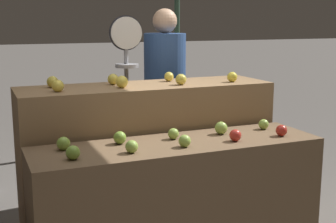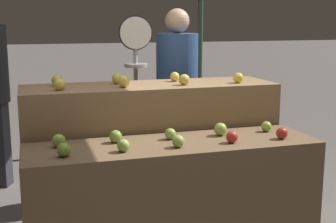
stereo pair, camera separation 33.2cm
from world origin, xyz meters
name	(u,v)px [view 1 (the left image)]	position (x,y,z in m)	size (l,w,h in m)	color
display_counter_front	(178,202)	(0.00, 0.00, 0.41)	(1.93, 0.55, 0.83)	brown
display_counter_back	(147,157)	(0.00, 0.60, 0.57)	(1.93, 0.55, 1.14)	olive
apple_front_0	(73,153)	(-0.71, -0.11, 0.87)	(0.08, 0.08, 0.08)	#7AA338
apple_front_1	(132,147)	(-0.36, -0.11, 0.87)	(0.08, 0.08, 0.08)	#8EB247
apple_front_2	(185,141)	(-0.01, -0.11, 0.87)	(0.08, 0.08, 0.08)	#8EB247
apple_front_3	(235,135)	(0.36, -0.11, 0.87)	(0.08, 0.08, 0.08)	#B72D23
apple_front_4	(281,130)	(0.73, -0.11, 0.87)	(0.08, 0.08, 0.08)	#AD281E
apple_front_5	(63,143)	(-0.73, 0.11, 0.87)	(0.08, 0.08, 0.08)	#84AD3D
apple_front_6	(120,138)	(-0.36, 0.12, 0.87)	(0.08, 0.08, 0.08)	#7AA338
apple_front_7	(173,134)	(0.01, 0.10, 0.87)	(0.08, 0.08, 0.08)	#8EB247
apple_front_8	(221,128)	(0.37, 0.10, 0.87)	(0.09, 0.09, 0.09)	#8EB247
apple_front_9	(264,124)	(0.73, 0.11, 0.87)	(0.08, 0.08, 0.08)	#8EB247
apple_back_0	(58,86)	(-0.68, 0.49, 1.18)	(0.08, 0.08, 0.08)	yellow
apple_back_1	(122,82)	(-0.22, 0.50, 1.18)	(0.09, 0.09, 0.09)	yellow
apple_back_2	(181,79)	(0.24, 0.49, 1.18)	(0.08, 0.08, 0.08)	gold
apple_back_3	(232,77)	(0.68, 0.48, 1.18)	(0.08, 0.08, 0.08)	gold
apple_back_4	(53,82)	(-0.68, 0.71, 1.18)	(0.08, 0.08, 0.08)	gold
apple_back_5	(113,79)	(-0.23, 0.70, 1.18)	(0.08, 0.08, 0.08)	gold
apple_back_6	(169,77)	(0.23, 0.72, 1.17)	(0.08, 0.08, 0.08)	yellow
produce_scale	(127,68)	(0.01, 1.12, 1.21)	(0.29, 0.20, 1.66)	#99999E
person_vendor_at_scale	(165,88)	(0.45, 1.34, 0.99)	(0.52, 0.52, 1.72)	#2D2D38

